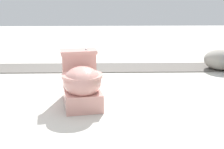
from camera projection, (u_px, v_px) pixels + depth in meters
name	position (u px, v px, depth m)	size (l,w,h in m)	color
ground_plane	(91.00, 97.00, 3.31)	(14.00, 14.00, 0.00)	beige
gravel_strip	(129.00, 68.00, 4.55)	(0.56, 8.00, 0.01)	#605B56
toilet	(81.00, 83.00, 3.04)	(0.69, 0.48, 0.52)	#E09E93
boulder_near	(221.00, 60.00, 4.42)	(0.47, 0.45, 0.29)	gray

